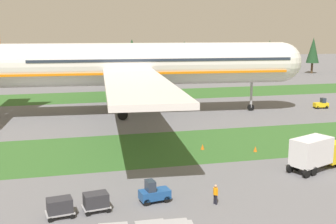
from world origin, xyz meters
TOP-DOWN VIEW (x-y plane):
  - grass_strip_near at (0.00, 28.04)m, footprint 320.00×15.33m
  - grass_strip_far at (0.00, 70.70)m, footprint 320.00×15.33m
  - airliner at (-0.84, 49.48)m, footprint 60.11×74.38m
  - baggage_tug at (-5.62, 11.62)m, footprint 2.76×1.67m
  - cargo_dolly_lead at (-10.59, 10.88)m, footprint 2.40×1.81m
  - cargo_dolly_second at (-13.46, 10.45)m, footprint 2.40×1.81m
  - catering_truck at (12.76, 15.88)m, footprint 7.30×4.81m
  - pushback_tractor at (33.78, 46.80)m, footprint 2.69×1.50m
  - ground_crew_marshaller at (-0.63, 9.92)m, footprint 0.36×0.53m
  - taxiway_marker_0 at (3.54, 25.97)m, footprint 0.44×0.44m
  - taxiway_marker_2 at (9.48, 23.55)m, footprint 0.44×0.44m
  - taxiway_marker_3 at (15.80, 20.11)m, footprint 0.44×0.44m
  - distant_tree_line at (0.39, 102.45)m, footprint 167.30×10.64m

SIDE VIEW (x-z plane):
  - grass_strip_near at x=0.00m, z-range 0.00..0.01m
  - grass_strip_far at x=0.00m, z-range 0.00..0.01m
  - taxiway_marker_3 at x=15.80m, z-range 0.00..0.52m
  - taxiway_marker_0 at x=3.54m, z-range 0.00..0.66m
  - taxiway_marker_2 at x=9.48m, z-range 0.00..0.66m
  - baggage_tug at x=-5.62m, z-range -0.17..1.80m
  - pushback_tractor at x=33.78m, z-range -0.17..1.80m
  - cargo_dolly_lead at x=-10.59m, z-range 0.14..1.69m
  - cargo_dolly_second at x=-13.46m, z-range 0.14..1.69m
  - ground_crew_marshaller at x=-0.63m, z-range 0.08..1.82m
  - catering_truck at x=12.76m, z-range 0.16..3.74m
  - distant_tree_line at x=0.39m, z-range 1.25..13.06m
  - airliner at x=-0.84m, z-range -3.45..20.97m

